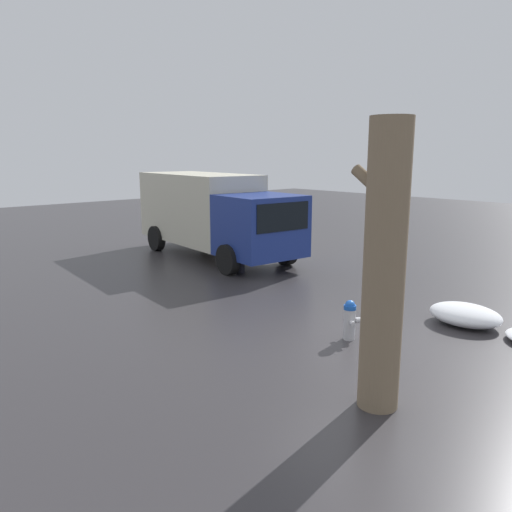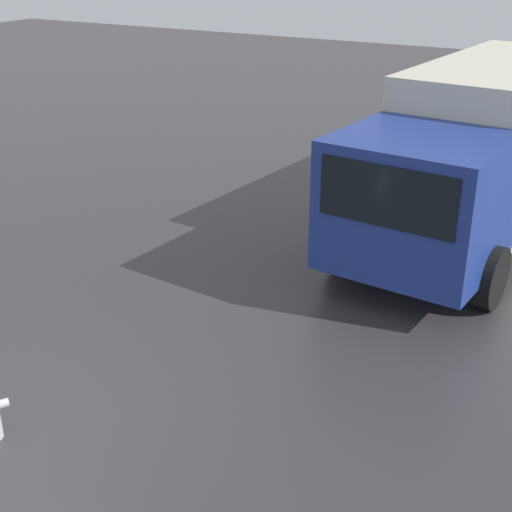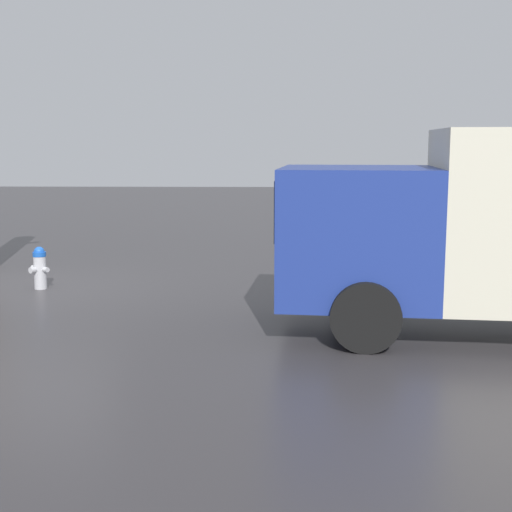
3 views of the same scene
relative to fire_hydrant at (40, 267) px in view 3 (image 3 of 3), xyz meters
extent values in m
plane|color=#333033|center=(0.00, 0.00, -0.40)|extent=(60.00, 60.00, 0.00)
cylinder|color=#B7B7BC|center=(0.00, 0.00, -0.10)|extent=(0.22, 0.22, 0.59)
cylinder|color=blue|center=(0.00, 0.00, 0.24)|extent=(0.23, 0.23, 0.08)
sphere|color=blue|center=(0.00, 0.00, 0.28)|extent=(0.19, 0.19, 0.19)
cylinder|color=#B7B7BC|center=(-0.09, -0.13, -0.03)|extent=(0.15, 0.15, 0.11)
cylinder|color=#B7B7BC|center=(0.14, -0.08, -0.03)|extent=(0.13, 0.13, 0.09)
cylinder|color=#B7B7BC|center=(-0.13, 0.09, -0.03)|extent=(0.13, 0.13, 0.09)
cube|color=navy|center=(5.38, -2.64, 0.97)|extent=(2.30, 2.40, 1.83)
cube|color=black|center=(4.33, -2.55, 1.34)|extent=(0.20, 1.86, 0.81)
cylinder|color=black|center=(5.39, -3.76, 0.05)|extent=(0.92, 0.36, 0.90)
cylinder|color=black|center=(5.59, -1.55, 0.05)|extent=(0.92, 0.36, 0.90)
cylinder|color=#23232D|center=(5.59, -2.03, 0.02)|extent=(0.26, 0.26, 0.84)
cylinder|color=maroon|center=(5.59, -2.03, 0.79)|extent=(0.38, 0.38, 0.70)
sphere|color=tan|center=(5.59, -2.03, 1.25)|extent=(0.23, 0.23, 0.23)
camera|label=1|loc=(-5.49, 7.36, 3.08)|focal=35.00mm
camera|label=2|loc=(-3.82, -5.27, 4.32)|focal=50.00mm
camera|label=3|loc=(4.26, -12.50, 2.22)|focal=50.00mm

